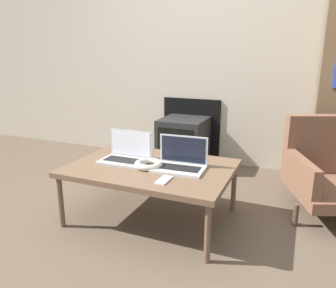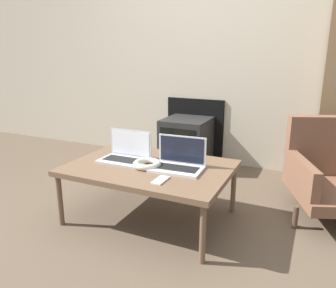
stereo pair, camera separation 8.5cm
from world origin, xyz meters
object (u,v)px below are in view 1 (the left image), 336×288
Objects in this scene: armchair at (333,169)px; headphones at (149,164)px; laptop_left at (127,155)px; tv at (183,143)px; laptop_right at (180,162)px; phone at (164,180)px.

headphones is at bearing -171.18° from armchair.
tv is at bearing 88.53° from laptop_left.
laptop_right reaches higher than tv.
laptop_left and laptop_right have the same top height.
armchair is at bearing -20.15° from tv.
laptop_left is 1.75× the size of headphones.
laptop_left is at bearing 148.06° from phone.
tv reaches higher than phone.
headphones is at bearing -81.03° from tv.
phone is at bearing -95.88° from laptop_right.
tv is (-0.39, 1.12, -0.19)m from laptop_right.
laptop_right is 0.25m from phone.
armchair is at bearing 30.51° from headphones.
laptop_right is 0.42× the size of armchair.
laptop_left is at bearing -90.96° from tv.
armchair reaches higher than laptop_left.
armchair reaches higher than headphones.
laptop_right is at bearing -70.76° from tv.
headphones is 1.36m from armchair.
tv is at bearing 105.49° from phone.
laptop_left is 0.67× the size of tv.
armchair is at bearing 41.80° from phone.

